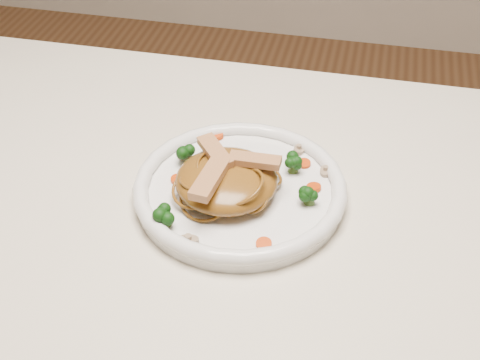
# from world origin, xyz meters

# --- Properties ---
(table) EXTENTS (1.20, 0.80, 0.75)m
(table) POSITION_xyz_m (0.00, 0.00, 0.65)
(table) COLOR beige
(table) RESTS_ON ground
(plate) EXTENTS (0.32, 0.32, 0.02)m
(plate) POSITION_xyz_m (-0.01, 0.06, 0.76)
(plate) COLOR white
(plate) RESTS_ON table
(noodle_mound) EXTENTS (0.14, 0.14, 0.04)m
(noodle_mound) POSITION_xyz_m (-0.02, 0.05, 0.79)
(noodle_mound) COLOR brown
(noodle_mound) RESTS_ON plate
(chicken_a) EXTENTS (0.06, 0.02, 0.01)m
(chicken_a) POSITION_xyz_m (0.01, 0.06, 0.81)
(chicken_a) COLOR tan
(chicken_a) RESTS_ON noodle_mound
(chicken_b) EXTENTS (0.06, 0.07, 0.01)m
(chicken_b) POSITION_xyz_m (-0.04, 0.07, 0.81)
(chicken_b) COLOR tan
(chicken_b) RESTS_ON noodle_mound
(chicken_c) EXTENTS (0.03, 0.08, 0.01)m
(chicken_c) POSITION_xyz_m (-0.03, 0.01, 0.81)
(chicken_c) COLOR tan
(chicken_c) RESTS_ON noodle_mound
(broccoli_0) EXTENTS (0.03, 0.03, 0.03)m
(broccoli_0) POSITION_xyz_m (0.05, 0.11, 0.78)
(broccoli_0) COLOR #0F360B
(broccoli_0) RESTS_ON plate
(broccoli_1) EXTENTS (0.04, 0.04, 0.03)m
(broccoli_1) POSITION_xyz_m (-0.08, 0.09, 0.78)
(broccoli_1) COLOR #0F360B
(broccoli_1) RESTS_ON plate
(broccoli_2) EXTENTS (0.03, 0.03, 0.03)m
(broccoli_2) POSITION_xyz_m (-0.08, -0.03, 0.78)
(broccoli_2) COLOR #0F360B
(broccoli_2) RESTS_ON plate
(broccoli_3) EXTENTS (0.03, 0.03, 0.03)m
(broccoli_3) POSITION_xyz_m (0.08, 0.05, 0.78)
(broccoli_3) COLOR #0F360B
(broccoli_3) RESTS_ON plate
(carrot_0) EXTENTS (0.02, 0.02, 0.00)m
(carrot_0) POSITION_xyz_m (0.07, 0.12, 0.77)
(carrot_0) COLOR #CF3B07
(carrot_0) RESTS_ON plate
(carrot_1) EXTENTS (0.03, 0.03, 0.00)m
(carrot_1) POSITION_xyz_m (-0.09, 0.05, 0.77)
(carrot_1) COLOR #CF3B07
(carrot_1) RESTS_ON plate
(carrot_2) EXTENTS (0.02, 0.02, 0.00)m
(carrot_2) POSITION_xyz_m (0.09, 0.08, 0.77)
(carrot_2) COLOR #CF3B07
(carrot_2) RESTS_ON plate
(carrot_3) EXTENTS (0.02, 0.02, 0.00)m
(carrot_3) POSITION_xyz_m (-0.06, 0.16, 0.77)
(carrot_3) COLOR #CF3B07
(carrot_3) RESTS_ON plate
(carrot_4) EXTENTS (0.02, 0.02, 0.00)m
(carrot_4) POSITION_xyz_m (0.04, -0.04, 0.77)
(carrot_4) COLOR #CF3B07
(carrot_4) RESTS_ON plate
(mushroom_0) EXTENTS (0.03, 0.03, 0.01)m
(mushroom_0) POSITION_xyz_m (-0.04, -0.05, 0.77)
(mushroom_0) COLOR tan
(mushroom_0) RESTS_ON plate
(mushroom_1) EXTENTS (0.02, 0.02, 0.01)m
(mushroom_1) POSITION_xyz_m (0.10, 0.11, 0.77)
(mushroom_1) COLOR tan
(mushroom_1) RESTS_ON plate
(mushroom_2) EXTENTS (0.03, 0.03, 0.01)m
(mushroom_2) POSITION_xyz_m (-0.09, 0.10, 0.77)
(mushroom_2) COLOR tan
(mushroom_2) RESTS_ON plate
(mushroom_3) EXTENTS (0.02, 0.02, 0.01)m
(mushroom_3) POSITION_xyz_m (0.06, 0.15, 0.77)
(mushroom_3) COLOR tan
(mushroom_3) RESTS_ON plate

